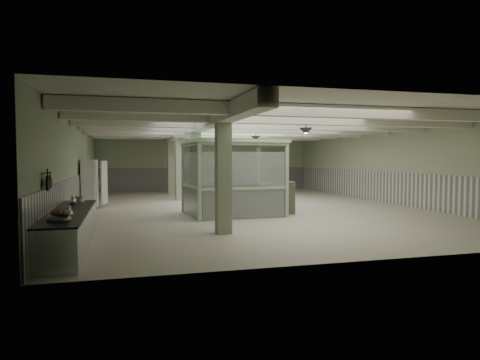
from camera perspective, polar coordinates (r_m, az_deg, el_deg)
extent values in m
plane|color=silver|center=(18.84, 1.10, -3.65)|extent=(20.00, 20.00, 0.00)
cube|color=silver|center=(18.76, 1.11, 7.33)|extent=(14.00, 20.00, 0.02)
cube|color=#9EAF8C|center=(28.45, -4.56, 2.24)|extent=(14.00, 0.02, 3.60)
cube|color=#9EAF8C|center=(9.54, 18.19, 0.49)|extent=(14.00, 0.02, 3.60)
cube|color=#9EAF8C|center=(18.05, -20.76, 1.58)|extent=(0.02, 20.00, 3.60)
cube|color=#9EAF8C|center=(21.74, 19.11, 1.83)|extent=(0.02, 20.00, 3.60)
cube|color=silver|center=(18.10, -20.62, -1.74)|extent=(0.05, 19.90, 1.50)
cube|color=silver|center=(21.78, 19.01, -0.93)|extent=(0.05, 19.90, 1.50)
cube|color=silver|center=(28.46, -4.54, 0.12)|extent=(13.90, 0.05, 1.50)
cube|color=white|center=(18.21, -6.52, 6.75)|extent=(0.45, 19.90, 0.40)
cube|color=white|center=(11.77, 11.54, 8.94)|extent=(13.90, 0.35, 0.32)
cube|color=white|center=(14.04, 6.90, 8.01)|extent=(13.90, 0.35, 0.32)
cube|color=white|center=(16.37, 3.58, 7.32)|extent=(13.90, 0.35, 0.32)
cube|color=white|center=(18.75, 1.11, 6.78)|extent=(13.90, 0.35, 0.32)
cube|color=white|center=(21.16, -0.81, 6.36)|extent=(13.90, 0.35, 0.32)
cube|color=white|center=(23.59, -2.32, 6.02)|extent=(13.90, 0.35, 0.32)
cube|color=white|center=(26.03, -3.56, 5.73)|extent=(13.90, 0.35, 0.32)
cube|color=#95A383|center=(12.28, -2.24, 1.18)|extent=(0.42, 0.42, 3.60)
cube|color=#95A383|center=(17.19, -5.98, 1.70)|extent=(0.42, 0.42, 3.60)
cube|color=#95A383|center=(22.14, -8.06, 1.99)|extent=(0.42, 0.42, 3.60)
cube|color=#95A383|center=(26.11, -9.15, 2.14)|extent=(0.42, 0.42, 3.60)
cylinder|color=black|center=(10.50, -24.39, 0.87)|extent=(0.02, 1.20, 0.02)
cone|color=#2D3B2C|center=(14.20, 8.77, 6.45)|extent=(0.44, 0.44, 0.22)
cone|color=#2D3B2C|center=(19.35, 2.11, 5.57)|extent=(0.44, 0.44, 0.22)
cone|color=#2D3B2C|center=(24.17, -1.43, 5.07)|extent=(0.44, 0.44, 0.22)
cube|color=silver|center=(11.18, -21.75, -6.23)|extent=(0.87, 5.20, 0.88)
cube|color=black|center=(11.11, -21.80, -3.94)|extent=(0.91, 5.24, 0.04)
cylinder|color=#B2B2B7|center=(13.22, -20.67, -2.57)|extent=(0.34, 0.34, 0.10)
cylinder|color=black|center=(10.33, -24.25, -0.39)|extent=(0.05, 0.34, 0.34)
cylinder|color=black|center=(10.64, -23.98, -0.29)|extent=(0.03, 0.26, 0.26)
cube|color=white|center=(19.05, -19.38, -0.75)|extent=(0.54, 2.17, 1.99)
cube|color=white|center=(18.54, -18.56, -0.84)|extent=(0.06, 0.81, 1.89)
cube|color=white|center=(19.61, -18.03, -0.63)|extent=(0.25, 0.80, 1.89)
cube|color=silver|center=(18.53, -18.44, -0.84)|extent=(0.02, 0.05, 0.30)
cube|color=silver|center=(19.52, -18.27, -0.65)|extent=(0.02, 0.05, 0.30)
cube|color=#A3C49C|center=(14.62, -5.42, -0.24)|extent=(0.13, 0.13, 2.73)
cube|color=#A3C49C|center=(17.28, -7.59, 0.25)|extent=(0.13, 0.13, 2.73)
cube|color=#A3C49C|center=(15.73, 6.24, -0.01)|extent=(0.13, 0.13, 2.73)
cube|color=#A3C49C|center=(18.22, 2.54, 0.42)|extent=(0.13, 0.13, 2.73)
cube|color=#A3C49C|center=(16.37, -1.01, 5.11)|extent=(3.73, 3.22, 0.12)
cube|color=white|center=(15.16, 0.62, -3.20)|extent=(3.07, 0.28, 1.05)
cube|color=silver|center=(15.08, 0.62, 1.45)|extent=(3.07, 0.28, 1.22)
cube|color=white|center=(17.74, -2.38, -2.29)|extent=(3.07, 0.28, 1.05)
cube|color=silver|center=(17.67, -2.39, 1.69)|extent=(3.07, 0.28, 1.22)
cube|color=white|center=(16.01, -6.58, -2.88)|extent=(0.24, 2.53, 1.05)
cube|color=silver|center=(15.93, -6.61, 1.52)|extent=(0.24, 2.53, 1.22)
cube|color=white|center=(17.03, 4.24, -2.52)|extent=(0.24, 2.53, 1.05)
cube|color=silver|center=(16.95, 4.26, 1.62)|extent=(0.24, 2.53, 1.22)
cube|color=#585B4C|center=(16.75, 6.37, -2.36)|extent=(0.41, 0.58, 1.25)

